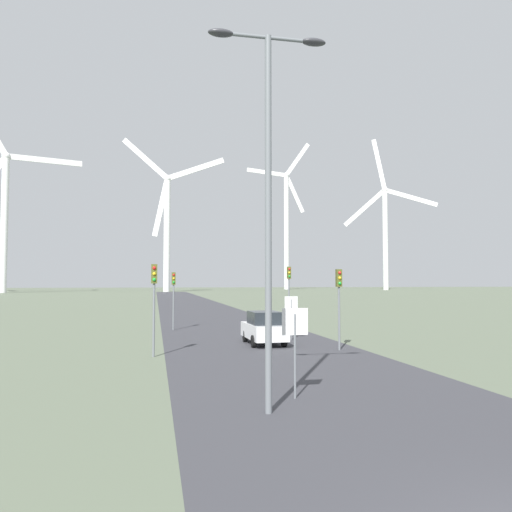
# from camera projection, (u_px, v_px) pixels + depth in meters

# --- Properties ---
(road_surface) EXTENTS (10.00, 240.00, 0.01)m
(road_surface) POSITION_uv_depth(u_px,v_px,m) (207.00, 314.00, 53.13)
(road_surface) COLOR #38383D
(road_surface) RESTS_ON ground
(streetlamp) EXTENTS (3.32, 0.32, 10.28)m
(streetlamp) POSITION_uv_depth(u_px,v_px,m) (268.00, 173.00, 13.49)
(streetlamp) COLOR slate
(streetlamp) RESTS_ON ground
(stop_sign_near) EXTENTS (0.81, 0.07, 2.69)m
(stop_sign_near) POSITION_uv_depth(u_px,v_px,m) (295.00, 335.00, 14.93)
(stop_sign_near) COLOR slate
(stop_sign_near) RESTS_ON ground
(stop_sign_far) EXTENTS (0.81, 0.07, 2.59)m
(stop_sign_far) POSITION_uv_depth(u_px,v_px,m) (291.00, 309.00, 30.01)
(stop_sign_far) COLOR slate
(stop_sign_far) RESTS_ON ground
(traffic_light_post_near_left) EXTENTS (0.28, 0.34, 4.30)m
(traffic_light_post_near_left) POSITION_uv_depth(u_px,v_px,m) (154.00, 289.00, 23.22)
(traffic_light_post_near_left) COLOR slate
(traffic_light_post_near_left) RESTS_ON ground
(traffic_light_post_near_right) EXTENTS (0.28, 0.34, 4.12)m
(traffic_light_post_near_right) POSITION_uv_depth(u_px,v_px,m) (339.00, 291.00, 25.47)
(traffic_light_post_near_right) COLOR slate
(traffic_light_post_near_right) RESTS_ON ground
(traffic_light_post_mid_left) EXTENTS (0.28, 0.34, 4.16)m
(traffic_light_post_mid_left) POSITION_uv_depth(u_px,v_px,m) (174.00, 288.00, 35.98)
(traffic_light_post_mid_left) COLOR slate
(traffic_light_post_mid_left) RESTS_ON ground
(traffic_light_post_mid_right) EXTENTS (0.28, 0.34, 4.60)m
(traffic_light_post_mid_right) POSITION_uv_depth(u_px,v_px,m) (289.00, 284.00, 36.95)
(traffic_light_post_mid_right) COLOR slate
(traffic_light_post_mid_right) RESTS_ON ground
(car_approaching) EXTENTS (1.92, 4.15, 1.83)m
(car_approaching) POSITION_uv_depth(u_px,v_px,m) (264.00, 328.00, 27.70)
(car_approaching) COLOR white
(car_approaching) RESTS_ON ground
(wind_turbine_left) EXTENTS (33.96, 9.60, 63.15)m
(wind_turbine_left) POSITION_uv_depth(u_px,v_px,m) (5.00, 206.00, 155.85)
(wind_turbine_left) COLOR white
(wind_turbine_left) RESTS_ON ground
(wind_turbine_center) EXTENTS (35.13, 8.12, 53.86)m
(wind_turbine_center) POSITION_uv_depth(u_px,v_px,m) (167.00, 219.00, 172.87)
(wind_turbine_center) COLOR white
(wind_turbine_center) RESTS_ON ground
(wind_turbine_right) EXTENTS (29.87, 2.60, 67.79)m
(wind_turbine_right) POSITION_uv_depth(u_px,v_px,m) (286.00, 220.00, 226.83)
(wind_turbine_right) COLOR white
(wind_turbine_right) RESTS_ON ground
(wind_turbine_far_right) EXTENTS (35.60, 16.70, 64.78)m
(wind_turbine_far_right) POSITION_uv_depth(u_px,v_px,m) (385.00, 226.00, 211.75)
(wind_turbine_far_right) COLOR white
(wind_turbine_far_right) RESTS_ON ground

